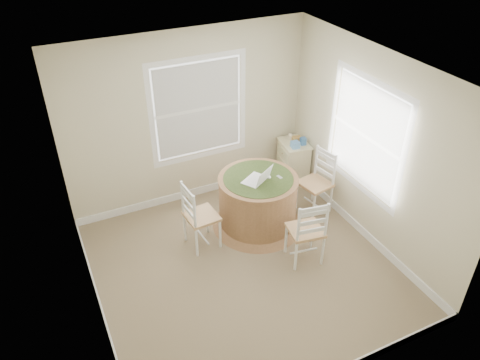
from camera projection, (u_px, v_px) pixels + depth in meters
room at (251, 174)px, 5.47m from camera, size 3.64×3.64×2.64m
round_table at (258, 200)px, 6.51m from camera, size 1.28×1.28×0.79m
chair_left at (202, 216)px, 6.14m from camera, size 0.43×0.45×0.95m
chair_near at (306, 230)px, 5.90m from camera, size 0.48×0.46×0.95m
chair_right at (315, 183)px, 6.78m from camera, size 0.47×0.49×0.95m
laptop at (257, 179)px, 6.24m from camera, size 0.45×0.44×0.24m
mouse at (268, 177)px, 6.34m from camera, size 0.08×0.11×0.03m
phone at (279, 177)px, 6.34m from camera, size 0.06×0.10×0.02m
keys at (269, 171)px, 6.46m from camera, size 0.07×0.06×0.02m
corner_chest at (293, 162)px, 7.51m from camera, size 0.46×0.58×0.71m
tissue_box at (295, 144)px, 7.17m from camera, size 0.13×0.13×0.10m
box_yellow at (297, 139)px, 7.36m from camera, size 0.16×0.12×0.06m
box_blue at (302, 141)px, 7.24m from camera, size 0.09×0.09×0.12m
cup_cream at (291, 137)px, 7.38m from camera, size 0.07×0.07×0.09m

